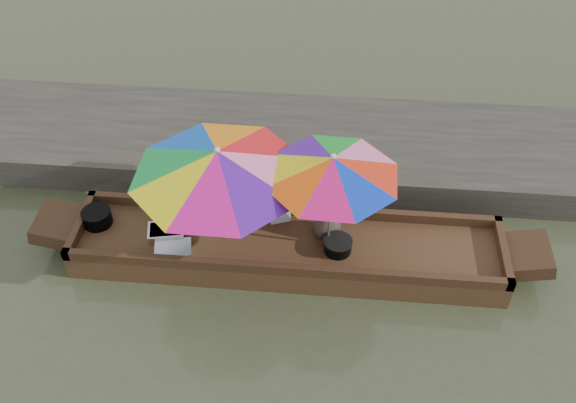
# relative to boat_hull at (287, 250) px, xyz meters

# --- Properties ---
(water) EXTENTS (80.00, 80.00, 0.00)m
(water) POSITION_rel_boat_hull_xyz_m (0.00, 0.00, -0.17)
(water) COLOR #464E2E
(water) RESTS_ON ground
(dock) EXTENTS (22.00, 2.20, 0.50)m
(dock) POSITION_rel_boat_hull_xyz_m (0.00, 2.20, 0.08)
(dock) COLOR #2D2B26
(dock) RESTS_ON ground
(boat_hull) EXTENTS (5.78, 1.20, 0.35)m
(boat_hull) POSITION_rel_boat_hull_xyz_m (0.00, 0.00, 0.00)
(boat_hull) COLOR #3E2519
(boat_hull) RESTS_ON water
(cooking_pot) EXTENTS (0.40, 0.40, 0.21)m
(cooking_pot) POSITION_rel_boat_hull_xyz_m (-2.64, 0.12, 0.28)
(cooking_pot) COLOR black
(cooking_pot) RESTS_ON boat_hull
(tray_crayfish) EXTENTS (0.54, 0.42, 0.09)m
(tray_crayfish) POSITION_rel_boat_hull_xyz_m (-1.66, 0.01, 0.22)
(tray_crayfish) COLOR silver
(tray_crayfish) RESTS_ON boat_hull
(tray_scallop) EXTENTS (0.54, 0.42, 0.06)m
(tray_scallop) POSITION_rel_boat_hull_xyz_m (-1.49, -0.30, 0.21)
(tray_scallop) COLOR silver
(tray_scallop) RESTS_ON boat_hull
(charcoal_grill) EXTENTS (0.36, 0.36, 0.17)m
(charcoal_grill) POSITION_rel_boat_hull_xyz_m (0.68, -0.10, 0.26)
(charcoal_grill) COLOR black
(charcoal_grill) RESTS_ON boat_hull
(supply_bag) EXTENTS (0.34, 0.30, 0.26)m
(supply_bag) POSITION_rel_boat_hull_xyz_m (-0.16, 0.45, 0.30)
(supply_bag) COLOR silver
(supply_bag) RESTS_ON boat_hull
(vendor) EXTENTS (0.65, 0.60, 1.11)m
(vendor) POSITION_rel_boat_hull_xyz_m (0.51, 0.23, 0.73)
(vendor) COLOR #43352E
(vendor) RESTS_ON boat_hull
(umbrella_bow) EXTENTS (2.96, 2.96, 1.55)m
(umbrella_bow) POSITION_rel_boat_hull_xyz_m (-0.84, 0.00, 0.95)
(umbrella_bow) COLOR pink
(umbrella_bow) RESTS_ON boat_hull
(umbrella_stern) EXTENTS (2.18, 2.18, 1.55)m
(umbrella_stern) POSITION_rel_boat_hull_xyz_m (0.55, 0.00, 0.95)
(umbrella_stern) COLOR pink
(umbrella_stern) RESTS_ON boat_hull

